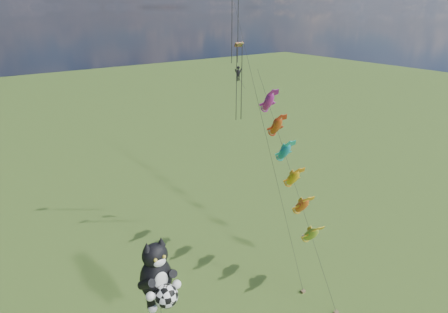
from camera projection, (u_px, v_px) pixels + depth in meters
cat_kite_rig at (158, 277)px, 25.02m from camera, size 2.72×4.23×10.44m
fish_windsock_rig at (289, 165)px, 35.77m from camera, size 3.86×15.57×18.45m
parafoil_rig at (239, 61)px, 40.04m from camera, size 5.09×17.12×27.83m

